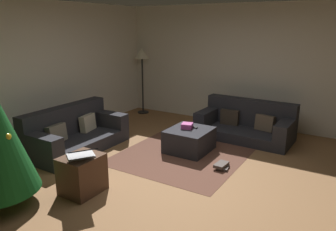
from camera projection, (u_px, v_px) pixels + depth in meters
name	position (u px, v px, depth m)	size (l,w,h in m)	color
ground_plane	(183.00, 179.00, 4.72)	(6.40, 6.40, 0.00)	brown
rear_partition	(33.00, 73.00, 5.96)	(6.40, 0.12, 2.60)	silver
corner_partition	(255.00, 66.00, 6.95)	(0.12, 6.40, 2.60)	silver
couch_left	(74.00, 133.00, 5.82)	(1.83, 0.88, 0.76)	#26262B
couch_right	(246.00, 124.00, 6.42)	(0.93, 1.82, 0.73)	#26262B
ottoman	(189.00, 140.00, 5.74)	(0.76, 0.70, 0.40)	#26262B
gift_box	(187.00, 126.00, 5.74)	(0.19, 0.18, 0.09)	#B23F8C
tv_remote	(193.00, 127.00, 5.77)	(0.05, 0.16, 0.02)	black
side_table	(82.00, 174.00, 4.30)	(0.52, 0.44, 0.51)	#4C3323
laptop	(82.00, 154.00, 4.16)	(0.50, 0.53, 0.18)	silver
book_stack	(222.00, 166.00, 5.06)	(0.29, 0.22, 0.09)	#4C423D
corner_lamp	(142.00, 58.00, 7.94)	(0.36, 0.36, 1.61)	black
area_rug	(189.00, 150.00, 5.79)	(2.60, 2.00, 0.01)	brown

